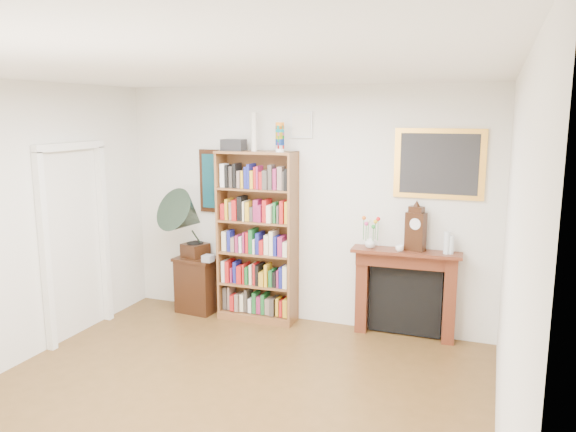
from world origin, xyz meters
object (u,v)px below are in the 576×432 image
(side_cabinet, at_px, (197,285))
(bottle_right, at_px, (451,245))
(teacup, at_px, (399,248))
(bookshelf, at_px, (257,227))
(fireplace, at_px, (406,286))
(flower_vase, at_px, (370,242))
(bottle_left, at_px, (447,243))
(mantel_clock, at_px, (416,229))
(cd_stack, at_px, (208,258))
(gramophone, at_px, (188,219))

(side_cabinet, bearing_deg, bottle_right, 6.37)
(teacup, bearing_deg, side_cabinet, -179.99)
(bookshelf, xyz_separation_m, side_cabinet, (-0.82, -0.02, -0.79))
(fireplace, distance_m, flower_vase, 0.63)
(flower_vase, distance_m, bottle_left, 0.82)
(bookshelf, relative_size, mantel_clock, 4.83)
(bookshelf, bearing_deg, bottle_left, -0.52)
(teacup, bearing_deg, bottle_left, 8.81)
(fireplace, distance_m, cd_stack, 2.37)
(side_cabinet, relative_size, bottle_left, 2.93)
(side_cabinet, height_order, cd_stack, cd_stack)
(fireplace, distance_m, bottle_left, 0.69)
(cd_stack, bearing_deg, teacup, 2.99)
(side_cabinet, bearing_deg, bottle_left, 6.20)
(fireplace, relative_size, flower_vase, 8.96)
(teacup, relative_size, bottle_right, 0.44)
(side_cabinet, distance_m, fireplace, 2.59)
(fireplace, relative_size, teacup, 13.69)
(bookshelf, height_order, mantel_clock, bookshelf)
(cd_stack, xyz_separation_m, teacup, (2.29, 0.12, 0.30))
(gramophone, xyz_separation_m, mantel_clock, (2.71, 0.21, 0.03))
(side_cabinet, bearing_deg, fireplace, 7.35)
(bookshelf, height_order, bottle_right, bookshelf)
(side_cabinet, height_order, fireplace, fireplace)
(side_cabinet, bearing_deg, cd_stack, -22.64)
(gramophone, bearing_deg, side_cabinet, 88.11)
(side_cabinet, xyz_separation_m, flower_vase, (2.18, 0.05, 0.72))
(bookshelf, xyz_separation_m, teacup, (1.70, -0.02, -0.11))
(bottle_left, xyz_separation_m, bottle_right, (0.04, 0.01, -0.02))
(fireplace, height_order, bottle_left, bottle_left)
(fireplace, xyz_separation_m, bottle_left, (0.42, -0.04, 0.54))
(mantel_clock, distance_m, teacup, 0.27)
(bottle_right, bearing_deg, bottle_left, -166.87)
(bottle_left, bearing_deg, bottle_right, 13.13)
(mantel_clock, bearing_deg, bookshelf, -160.58)
(side_cabinet, relative_size, cd_stack, 5.85)
(side_cabinet, bearing_deg, flower_vase, 5.94)
(mantel_clock, height_order, bottle_right, mantel_clock)
(teacup, distance_m, bottle_left, 0.50)
(bookshelf, relative_size, gramophone, 2.62)
(cd_stack, relative_size, flower_vase, 0.90)
(mantel_clock, xyz_separation_m, teacup, (-0.15, -0.10, -0.20))
(gramophone, xyz_separation_m, bottle_right, (3.08, 0.19, -0.10))
(bookshelf, distance_m, gramophone, 0.87)
(side_cabinet, distance_m, gramophone, 0.87)
(mantel_clock, relative_size, bottle_left, 2.03)
(side_cabinet, height_order, teacup, teacup)
(side_cabinet, relative_size, teacup, 8.01)
(gramophone, height_order, flower_vase, gramophone)
(bottle_left, bearing_deg, side_cabinet, -178.55)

